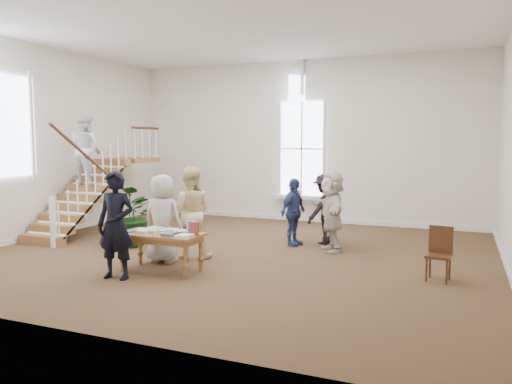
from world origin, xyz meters
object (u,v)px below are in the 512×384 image
at_px(woman_cluster_c, 332,211).
at_px(library_table, 162,237).
at_px(person_yellow, 190,213).
at_px(side_chair, 440,251).
at_px(woman_cluster_a, 293,212).
at_px(woman_cluster_b, 326,209).
at_px(elderly_woman, 163,219).
at_px(police_officer, 116,225).
at_px(floor_plant, 132,215).

bearing_deg(woman_cluster_c, library_table, -68.20).
distance_m(person_yellow, woman_cluster_c, 2.92).
height_order(person_yellow, side_chair, person_yellow).
bearing_deg(woman_cluster_a, woman_cluster_b, -39.28).
bearing_deg(elderly_woman, side_chair, -172.69).
xyz_separation_m(library_table, elderly_woman, (-0.37, 0.59, 0.22)).
height_order(elderly_woman, person_yellow, person_yellow).
distance_m(library_table, woman_cluster_c, 3.61).
distance_m(elderly_woman, woman_cluster_b, 3.69).
bearing_deg(elderly_woman, police_officer, 84.67).
bearing_deg(library_table, person_yellow, 93.22).
bearing_deg(woman_cluster_b, library_table, -4.33).
relative_size(police_officer, floor_plant, 1.31).
distance_m(person_yellow, woman_cluster_b, 3.12).
bearing_deg(side_chair, woman_cluster_a, 158.48).
bearing_deg(floor_plant, library_table, -41.30).
distance_m(elderly_woman, person_yellow, 0.59).
bearing_deg(woman_cluster_c, floor_plant, -101.34).
bearing_deg(woman_cluster_c, side_chair, 28.48).
xyz_separation_m(police_officer, woman_cluster_c, (2.81, 3.39, -0.06)).
distance_m(library_table, elderly_woman, 0.73).
distance_m(elderly_woman, floor_plant, 1.69).
bearing_deg(library_table, police_officer, -125.43).
xyz_separation_m(person_yellow, side_chair, (4.57, 0.19, -0.41)).
bearing_deg(side_chair, library_table, -157.26).
bearing_deg(woman_cluster_a, police_officer, 165.87).
relative_size(woman_cluster_a, woman_cluster_c, 0.88).
bearing_deg(library_table, woman_cluster_b, 58.67).
bearing_deg(library_table, woman_cluster_a, 63.60).
relative_size(library_table, elderly_woman, 0.88).
bearing_deg(woman_cluster_a, elderly_woman, 156.18).
bearing_deg(side_chair, elderly_woman, -165.07).
bearing_deg(woman_cluster_b, side_chair, 76.27).
distance_m(woman_cluster_a, woman_cluster_c, 0.93).
distance_m(police_officer, woman_cluster_b, 4.76).
relative_size(elderly_woman, woman_cluster_b, 1.06).
xyz_separation_m(woman_cluster_b, floor_plant, (-3.80, -1.84, -0.10)).
relative_size(person_yellow, woman_cluster_a, 1.21).
bearing_deg(side_chair, person_yellow, -170.75).
height_order(woman_cluster_a, floor_plant, woman_cluster_a).
height_order(floor_plant, side_chair, floor_plant).
xyz_separation_m(elderly_woman, side_chair, (4.87, 0.69, -0.34)).
bearing_deg(floor_plant, police_officer, -59.65).
distance_m(elderly_woman, side_chair, 4.93).
bearing_deg(woman_cluster_b, woman_cluster_c, 51.57).
distance_m(library_table, police_officer, 0.86).
xyz_separation_m(police_officer, floor_plant, (-1.29, 2.20, -0.21)).
bearing_deg(person_yellow, floor_plant, -38.51).
height_order(elderly_woman, woman_cluster_c, woman_cluster_c).
bearing_deg(floor_plant, side_chair, -2.37).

